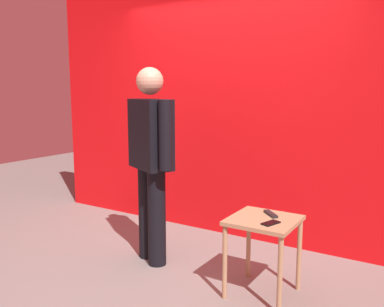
# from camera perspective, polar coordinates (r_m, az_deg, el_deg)

# --- Properties ---
(ground_plane) EXTENTS (12.00, 12.00, 0.00)m
(ground_plane) POSITION_cam_1_polar(r_m,az_deg,el_deg) (3.52, -5.99, -17.17)
(ground_plane) COLOR gray
(back_wall_red) EXTENTS (4.64, 0.12, 2.83)m
(back_wall_red) POSITION_cam_1_polar(r_m,az_deg,el_deg) (4.31, 4.98, 7.10)
(back_wall_red) COLOR red
(back_wall_red) RESTS_ON ground_plane
(standing_person) EXTENTS (0.66, 0.42, 1.74)m
(standing_person) POSITION_cam_1_polar(r_m,az_deg,el_deg) (3.59, -5.78, -0.27)
(standing_person) COLOR black
(standing_person) RESTS_ON ground_plane
(side_table) EXTENTS (0.49, 0.49, 0.60)m
(side_table) POSITION_cam_1_polar(r_m,az_deg,el_deg) (3.13, 10.03, -10.78)
(side_table) COLOR tan
(side_table) RESTS_ON ground_plane
(cell_phone) EXTENTS (0.11, 0.16, 0.01)m
(cell_phone) POSITION_cam_1_polar(r_m,az_deg,el_deg) (2.99, 11.02, -9.59)
(cell_phone) COLOR black
(cell_phone) RESTS_ON side_table
(tv_remote) EXTENTS (0.15, 0.15, 0.02)m
(tv_remote) POSITION_cam_1_polar(r_m,az_deg,el_deg) (3.18, 11.01, -8.34)
(tv_remote) COLOR black
(tv_remote) RESTS_ON side_table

